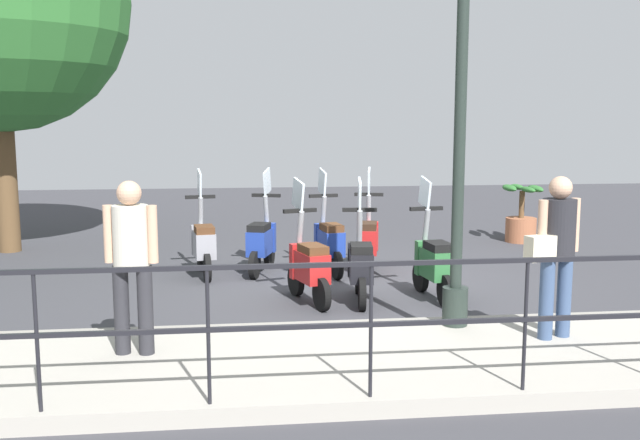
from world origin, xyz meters
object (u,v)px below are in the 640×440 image
(lamp_post_near, at_px, (459,151))
(scooter_far_0, at_px, (368,239))
(pedestrian_with_bag, at_px, (556,245))
(scooter_near_1, at_px, (360,264))
(scooter_far_1, at_px, (329,241))
(scooter_near_0, at_px, (433,262))
(scooter_far_2, at_px, (262,241))
(scooter_near_2, at_px, (309,265))
(pedestrian_distant, at_px, (131,254))
(potted_palm, at_px, (521,218))
(scooter_far_3, at_px, (203,243))

(lamp_post_near, bearing_deg, scooter_far_0, 5.16)
(pedestrian_with_bag, xyz_separation_m, scooter_near_1, (2.13, 1.54, -0.60))
(pedestrian_with_bag, distance_m, scooter_far_1, 4.22)
(scooter_near_0, height_order, scooter_near_1, same)
(scooter_near_1, xyz_separation_m, scooter_far_2, (1.83, 1.17, 0.00))
(scooter_near_2, xyz_separation_m, scooter_far_1, (1.66, -0.46, 0.00))
(pedestrian_with_bag, height_order, scooter_far_1, pedestrian_with_bag)
(lamp_post_near, distance_m, scooter_far_2, 4.18)
(lamp_post_near, xyz_separation_m, scooter_far_2, (3.42, 1.89, -1.48))
(pedestrian_with_bag, xyz_separation_m, scooter_near_2, (2.15, 2.19, -0.60))
(pedestrian_distant, bearing_deg, scooter_near_0, 131.68)
(lamp_post_near, height_order, potted_palm, lamp_post_near)
(scooter_near_1, bearing_deg, lamp_post_near, -149.04)
(pedestrian_distant, xyz_separation_m, scooter_far_0, (3.92, -2.88, -0.60))
(scooter_far_3, bearing_deg, scooter_near_2, -150.60)
(lamp_post_near, bearing_deg, potted_palm, -28.24)
(scooter_near_0, xyz_separation_m, scooter_far_0, (1.75, 0.52, 0.00))
(scooter_near_0, height_order, scooter_far_3, same)
(scooter_near_2, xyz_separation_m, scooter_far_3, (1.71, 1.37, 0.00))
(pedestrian_distant, xyz_separation_m, potted_palm, (6.09, -6.16, -0.63))
(scooter_near_2, distance_m, scooter_far_0, 2.06)
(lamp_post_near, height_order, scooter_far_1, lamp_post_near)
(potted_palm, relative_size, scooter_far_3, 0.69)
(scooter_near_1, distance_m, scooter_far_3, 2.65)
(scooter_near_0, height_order, scooter_far_1, same)
(lamp_post_near, bearing_deg, pedestrian_with_bag, -123.26)
(scooter_far_1, bearing_deg, scooter_far_0, -90.47)
(pedestrian_distant, distance_m, scooter_far_1, 4.48)
(scooter_near_2, bearing_deg, scooter_far_2, -1.27)
(pedestrian_with_bag, relative_size, scooter_near_1, 1.03)
(lamp_post_near, bearing_deg, scooter_near_0, -7.65)
(pedestrian_with_bag, height_order, pedestrian_distant, same)
(scooter_near_1, bearing_deg, pedestrian_distant, 137.60)
(pedestrian_with_bag, bearing_deg, scooter_far_0, -1.29)
(potted_palm, xyz_separation_m, scooter_near_1, (-3.95, 3.70, 0.04))
(pedestrian_distant, distance_m, scooter_far_3, 3.94)
(scooter_near_1, xyz_separation_m, scooter_far_3, (1.72, 2.01, 0.00))
(scooter_near_0, distance_m, scooter_far_2, 2.77)
(scooter_near_1, height_order, scooter_far_0, same)
(pedestrian_distant, bearing_deg, pedestrian_with_bag, 99.38)
(pedestrian_distant, height_order, potted_palm, pedestrian_distant)
(scooter_near_2, bearing_deg, lamp_post_near, -156.68)
(scooter_far_0, height_order, scooter_far_1, same)
(pedestrian_with_bag, distance_m, pedestrian_distant, 4.01)
(lamp_post_near, height_order, scooter_near_2, lamp_post_near)
(pedestrian_with_bag, bearing_deg, scooter_far_1, 7.07)
(pedestrian_distant, bearing_deg, scooter_near_2, 149.18)
(scooter_near_0, bearing_deg, scooter_near_1, 84.23)
(scooter_far_0, bearing_deg, pedestrian_with_bag, -151.67)
(scooter_near_1, relative_size, scooter_far_2, 1.00)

